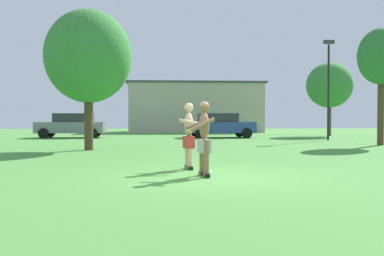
% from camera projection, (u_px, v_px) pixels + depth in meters
% --- Properties ---
extents(ground_plane, '(80.00, 80.00, 0.00)m').
position_uv_depth(ground_plane, '(211.00, 177.00, 10.01)').
color(ground_plane, '#4C8E3D').
extents(player_near, '(0.69, 0.60, 1.73)m').
position_uv_depth(player_near, '(189.00, 134.00, 11.44)').
color(player_near, black).
rests_on(player_near, ground_plane).
extents(player_in_gray, '(0.67, 0.65, 1.71)m').
position_uv_depth(player_in_gray, '(204.00, 137.00, 10.04)').
color(player_in_gray, black).
rests_on(player_in_gray, ground_plane).
extents(frisbee, '(0.26, 0.26, 0.03)m').
position_uv_depth(frisbee, '(207.00, 172.00, 10.87)').
color(frisbee, white).
rests_on(frisbee, ground_plane).
extents(car_blue_near_post, '(4.45, 2.36, 1.58)m').
position_uv_depth(car_blue_near_post, '(220.00, 125.00, 28.61)').
color(car_blue_near_post, '#2D478C').
rests_on(car_blue_near_post, ground_plane).
extents(car_gray_mid_lot, '(4.32, 2.06, 1.58)m').
position_uv_depth(car_gray_mid_lot, '(72.00, 125.00, 28.49)').
color(car_gray_mid_lot, slate).
rests_on(car_gray_mid_lot, ground_plane).
extents(lamp_post, '(0.60, 0.24, 5.76)m').
position_uv_depth(lamp_post, '(328.00, 79.00, 25.38)').
color(lamp_post, black).
rests_on(lamp_post, ground_plane).
extents(outbuilding_behind_lot, '(12.01, 4.89, 4.40)m').
position_uv_depth(outbuilding_behind_lot, '(195.00, 107.00, 39.37)').
color(outbuilding_behind_lot, '#B2A893').
rests_on(outbuilding_behind_lot, ground_plane).
extents(tree_left_field, '(2.21, 2.21, 5.61)m').
position_uv_depth(tree_left_field, '(381.00, 57.00, 21.00)').
color(tree_left_field, '#4C3823').
rests_on(tree_left_field, ground_plane).
extents(tree_right_field, '(3.22, 3.22, 5.17)m').
position_uv_depth(tree_right_field, '(329.00, 85.00, 31.07)').
color(tree_right_field, '#4C3823').
rests_on(tree_right_field, ground_plane).
extents(tree_behind_players, '(3.53, 3.53, 5.72)m').
position_uv_depth(tree_behind_players, '(88.00, 57.00, 17.94)').
color(tree_behind_players, '#4C3823').
rests_on(tree_behind_players, ground_plane).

